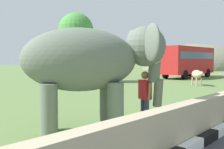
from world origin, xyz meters
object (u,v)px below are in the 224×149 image
object	(u,v)px
elephant	(94,62)
bus_red	(188,60)
cow_near	(197,75)
person_handler	(145,96)

from	to	relation	value
elephant	bus_red	size ratio (longest dim) A/B	0.45
cow_near	person_handler	bearing A→B (deg)	-162.26
elephant	person_handler	bearing A→B (deg)	-23.00
elephant	person_handler	world-z (taller)	elephant
bus_red	cow_near	distance (m)	9.54
elephant	bus_red	distance (m)	24.30
elephant	cow_near	distance (m)	15.12
person_handler	cow_near	bearing A→B (deg)	17.74
person_handler	cow_near	distance (m)	13.80
person_handler	bus_red	size ratio (longest dim) A/B	0.19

